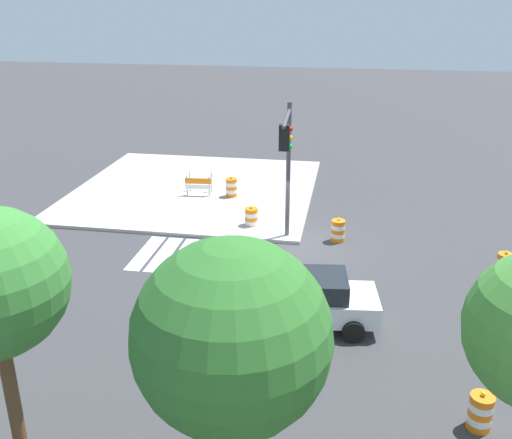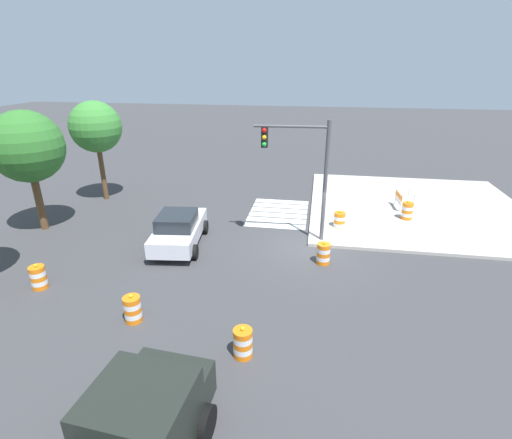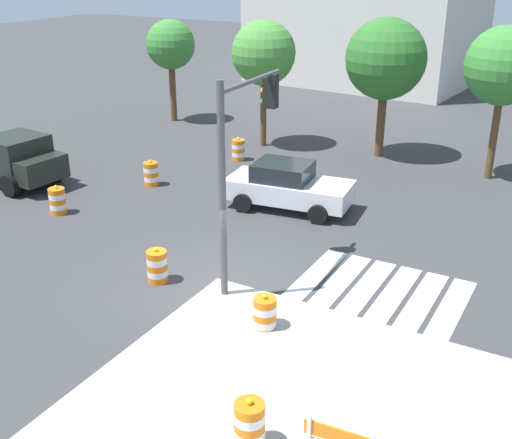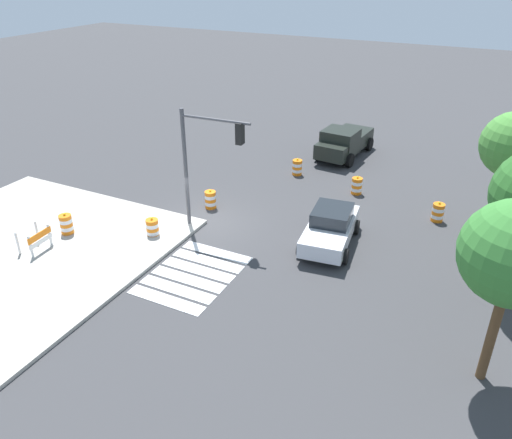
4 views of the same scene
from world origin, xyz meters
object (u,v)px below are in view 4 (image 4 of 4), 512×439
at_px(pickup_truck, 343,142).
at_px(traffic_barrel_on_sidewalk, 66,224).
at_px(traffic_barrel_near_corner, 210,200).
at_px(traffic_barrel_median_far, 357,186).
at_px(traffic_barrel_far_curb, 153,228).
at_px(traffic_barrel_median_near, 438,212).
at_px(traffic_barrel_crosswalk_end, 297,167).
at_px(sports_car, 330,227).
at_px(construction_barricade, 37,238).
at_px(traffic_light_pole, 207,151).

height_order(pickup_truck, traffic_barrel_on_sidewalk, pickup_truck).
relative_size(traffic_barrel_near_corner, traffic_barrel_median_far, 1.00).
xyz_separation_m(traffic_barrel_far_curb, traffic_barrel_on_sidewalk, (1.63, -3.57, 0.15)).
distance_m(pickup_truck, traffic_barrel_median_near, 9.26).
bearing_deg(traffic_barrel_crosswalk_end, sports_car, 32.90).
relative_size(pickup_truck, traffic_barrel_near_corner, 5.19).
bearing_deg(traffic_barrel_median_near, traffic_barrel_far_curb, -56.67).
distance_m(pickup_truck, construction_barricade, 18.80).
xyz_separation_m(traffic_barrel_near_corner, traffic_light_pole, (2.01, 1.23, 3.46)).
height_order(sports_car, traffic_barrel_far_curb, sports_car).
bearing_deg(traffic_barrel_far_curb, traffic_barrel_median_near, 123.33).
bearing_deg(traffic_barrel_far_curb, traffic_light_pole, 130.75).
relative_size(traffic_barrel_crosswalk_end, traffic_light_pole, 0.19).
relative_size(traffic_barrel_crosswalk_end, traffic_barrel_far_curb, 1.00).
xyz_separation_m(traffic_barrel_median_near, traffic_barrel_on_sidewalk, (9.05, -14.84, 0.15)).
distance_m(traffic_barrel_near_corner, traffic_barrel_crosswalk_end, 6.39).
bearing_deg(sports_car, traffic_light_pole, -75.82).
distance_m(traffic_barrel_far_curb, construction_barricade, 4.83).
xyz_separation_m(traffic_barrel_on_sidewalk, construction_barricade, (1.65, 0.03, 0.12)).
xyz_separation_m(sports_car, traffic_light_pole, (1.35, -5.33, 3.10)).
xyz_separation_m(sports_car, construction_barricade, (6.36, -10.88, -0.09)).
distance_m(pickup_truck, traffic_barrel_median_far, 5.56).
xyz_separation_m(traffic_barrel_near_corner, traffic_barrel_median_near, (-3.67, 10.49, 0.00)).
bearing_deg(traffic_barrel_far_curb, construction_barricade, -47.15).
relative_size(traffic_barrel_on_sidewalk, construction_barricade, 0.79).
xyz_separation_m(traffic_barrel_median_far, construction_barricade, (11.99, -10.43, 0.27)).
bearing_deg(pickup_truck, sports_car, 14.94).
height_order(traffic_barrel_crosswalk_end, traffic_barrel_on_sidewalk, traffic_barrel_on_sidewalk).
bearing_deg(traffic_barrel_on_sidewalk, construction_barricade, 1.03).
bearing_deg(traffic_barrel_median_near, pickup_truck, -132.89).
height_order(traffic_barrel_near_corner, traffic_barrel_median_far, same).
distance_m(traffic_barrel_crosswalk_end, traffic_barrel_median_near, 8.55).
distance_m(traffic_barrel_median_far, traffic_barrel_on_sidewalk, 14.71).
xyz_separation_m(traffic_barrel_crosswalk_end, construction_barricade, (13.00, -6.58, 0.27)).
distance_m(traffic_barrel_crosswalk_end, traffic_barrel_median_far, 3.99).
distance_m(pickup_truck, traffic_barrel_on_sidewalk, 17.34).
bearing_deg(construction_barricade, traffic_light_pole, 132.10).
xyz_separation_m(sports_car, traffic_barrel_near_corner, (-0.67, -6.56, -0.36)).
distance_m(sports_car, traffic_barrel_near_corner, 6.60).
relative_size(pickup_truck, traffic_barrel_median_far, 5.19).
distance_m(traffic_barrel_near_corner, traffic_light_pole, 4.18).
distance_m(traffic_barrel_median_far, traffic_light_pole, 9.20).
bearing_deg(traffic_light_pole, traffic_barrel_median_far, 144.99).
relative_size(construction_barricade, traffic_light_pole, 0.24).
bearing_deg(traffic_light_pole, traffic_barrel_on_sidewalk, -58.91).
bearing_deg(traffic_light_pole, traffic_barrel_far_curb, -49.25).
xyz_separation_m(traffic_barrel_median_near, traffic_barrel_median_far, (-1.29, -4.38, 0.00)).
height_order(sports_car, pickup_truck, pickup_truck).
distance_m(traffic_barrel_median_near, traffic_barrel_median_far, 4.57).
bearing_deg(traffic_barrel_near_corner, traffic_barrel_far_curb, -11.81).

